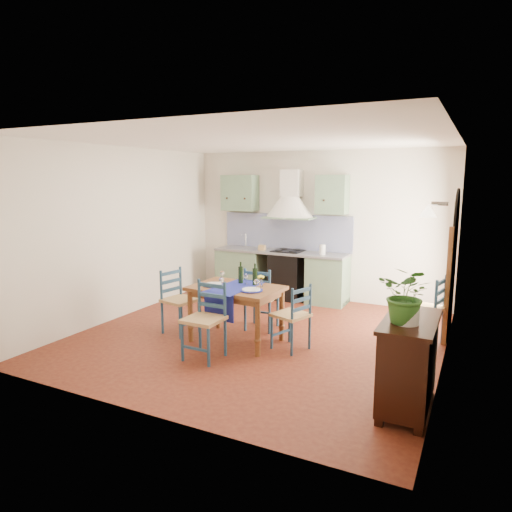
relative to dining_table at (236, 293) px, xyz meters
The scene contains 13 objects.
floor 0.79m from the dining_table, 57.25° to the left, with size 5.00×5.00×0.00m, color #48150F.
back_wall 2.64m from the dining_table, 95.91° to the left, with size 5.00×0.96×2.80m.
right_wall 2.83m from the dining_table, 12.32° to the left, with size 0.26×5.00×2.80m.
left_wall 2.42m from the dining_table, behind, with size 0.04×5.00×2.80m, color beige.
ceiling 2.14m from the dining_table, 57.25° to the left, with size 5.00×5.00×0.01m, color white.
dining_table is the anchor object (origin of this frame).
chair_near 0.74m from the dining_table, 94.85° to the right, with size 0.47×0.47×0.99m.
chair_far 0.66m from the dining_table, 82.18° to the left, with size 0.49×0.49×0.97m.
chair_left 0.97m from the dining_table, behind, with size 0.53×0.53×0.96m.
chair_right 0.87m from the dining_table, ahead, with size 0.54×0.54×0.91m.
chair_spare 2.66m from the dining_table, 23.55° to the left, with size 0.54×0.54×0.98m.
sideboard 2.64m from the dining_table, 20.92° to the right, with size 0.50×1.05×0.94m.
potted_plant 2.72m from the dining_table, 24.29° to the right, with size 0.50×0.43×0.55m, color #2C6221.
Camera 1 is at (2.81, -5.74, 2.29)m, focal length 32.00 mm.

